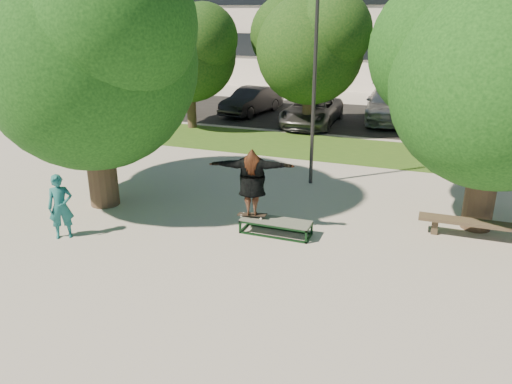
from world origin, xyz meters
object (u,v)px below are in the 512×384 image
at_px(car_grey, 312,111).
at_px(lamppost, 314,87).
at_px(tree_right, 497,69).
at_px(car_dark, 251,101).
at_px(car_silver_a, 258,98).
at_px(tree_left, 88,49).
at_px(grind_box, 276,227).
at_px(car_silver_b, 389,104).
at_px(bystander, 61,207).
at_px(bench, 485,225).

bearing_deg(car_grey, lamppost, -76.56).
relative_size(tree_right, car_dark, 1.49).
bearing_deg(lamppost, car_silver_a, 118.04).
relative_size(tree_left, lamppost, 1.16).
distance_m(lamppost, car_silver_a, 13.26).
relative_size(tree_left, car_dark, 1.63).
bearing_deg(tree_right, grind_box, -154.07).
bearing_deg(car_dark, grind_box, -55.23).
relative_size(car_dark, car_silver_b, 0.78).
bearing_deg(grind_box, lamppost, 92.51).
relative_size(car_dark, car_grey, 0.86).
xyz_separation_m(tree_left, car_silver_b, (6.52, 15.04, -3.60)).
height_order(tree_left, car_silver_b, tree_left).
relative_size(grind_box, car_dark, 0.41).
height_order(bystander, car_silver_a, bystander).
distance_m(tree_left, bench, 11.24).
xyz_separation_m(grind_box, bench, (4.96, 1.46, 0.21)).
bearing_deg(tree_left, car_dark, 92.88).
distance_m(tree_right, grind_box, 6.55).
bearing_deg(car_grey, car_dark, 157.70).
height_order(bystander, car_dark, bystander).
height_order(tree_right, lamppost, tree_right).
distance_m(bench, car_silver_b, 14.44).
xyz_separation_m(bystander, car_dark, (-1.23, 16.40, -0.10)).
height_order(lamppost, car_silver_b, lamppost).
bearing_deg(car_silver_a, car_grey, -25.24).
relative_size(car_silver_a, car_grey, 0.77).
bearing_deg(lamppost, car_silver_b, 83.72).
bearing_deg(bench, bystander, -161.36).
xyz_separation_m(tree_right, car_grey, (-7.13, 10.57, -3.39)).
bearing_deg(bystander, lamppost, 16.03).
height_order(bench, car_dark, car_dark).
distance_m(car_silver_a, car_grey, 4.84).
relative_size(tree_right, lamppost, 1.07).
distance_m(grind_box, bench, 5.17).
bearing_deg(car_silver_b, bench, -80.80).
relative_size(lamppost, bench, 1.94).
height_order(tree_left, bystander, tree_left).
relative_size(tree_left, grind_box, 3.95).
distance_m(grind_box, car_grey, 13.10).
bearing_deg(grind_box, car_silver_b, 86.12).
relative_size(bench, car_silver_a, 0.80).
xyz_separation_m(tree_left, grind_box, (5.48, -0.31, -4.23)).
height_order(grind_box, bench, bench).
distance_m(car_dark, car_silver_b, 7.29).
distance_m(bench, car_dark, 17.05).
bearing_deg(car_silver_a, tree_right, -39.74).
xyz_separation_m(tree_left, tree_right, (10.21, 1.99, -0.33)).
bearing_deg(bench, car_silver_a, 127.51).
bearing_deg(car_silver_b, tree_left, -119.98).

